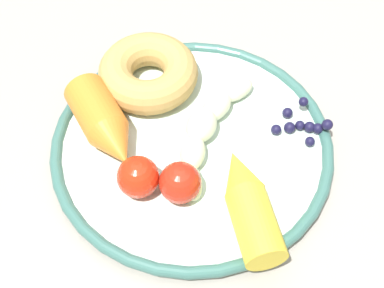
{
  "coord_description": "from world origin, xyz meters",
  "views": [
    {
      "loc": [
        0.02,
        -0.35,
        1.2
      ],
      "look_at": [
        -0.05,
        -0.04,
        0.75
      ],
      "focal_mm": 50.5,
      "sensor_mm": 36.0,
      "label": 1
    }
  ],
  "objects_px": {
    "tomato_mid": "(180,183)",
    "plate": "(192,146)",
    "tomato_near": "(138,177)",
    "carrot_yellow": "(248,203)",
    "blueberry_pile": "(302,125)",
    "donut": "(148,73)",
    "carrot_orange": "(104,125)",
    "dining_table": "(242,173)",
    "banana": "(207,129)"
  },
  "relations": [
    {
      "from": "dining_table",
      "to": "banana",
      "type": "height_order",
      "value": "banana"
    },
    {
      "from": "donut",
      "to": "blueberry_pile",
      "type": "distance_m",
      "value": 0.17
    },
    {
      "from": "banana",
      "to": "carrot_orange",
      "type": "bearing_deg",
      "value": -166.26
    },
    {
      "from": "tomato_near",
      "to": "dining_table",
      "type": "bearing_deg",
      "value": 49.36
    },
    {
      "from": "plate",
      "to": "tomato_mid",
      "type": "xyz_separation_m",
      "value": [
        0.0,
        -0.06,
        0.02
      ]
    },
    {
      "from": "tomato_near",
      "to": "donut",
      "type": "bearing_deg",
      "value": 101.4
    },
    {
      "from": "carrot_yellow",
      "to": "tomato_mid",
      "type": "relative_size",
      "value": 3.01
    },
    {
      "from": "carrot_yellow",
      "to": "tomato_near",
      "type": "distance_m",
      "value": 0.11
    },
    {
      "from": "carrot_orange",
      "to": "banana",
      "type": "bearing_deg",
      "value": 13.74
    },
    {
      "from": "plate",
      "to": "carrot_yellow",
      "type": "bearing_deg",
      "value": -44.52
    },
    {
      "from": "blueberry_pile",
      "to": "tomato_near",
      "type": "distance_m",
      "value": 0.18
    },
    {
      "from": "donut",
      "to": "blueberry_pile",
      "type": "xyz_separation_m",
      "value": [
        0.17,
        -0.03,
        -0.01
      ]
    },
    {
      "from": "carrot_orange",
      "to": "blueberry_pile",
      "type": "xyz_separation_m",
      "value": [
        0.19,
        0.05,
        -0.01
      ]
    },
    {
      "from": "carrot_yellow",
      "to": "tomato_mid",
      "type": "height_order",
      "value": "tomato_mid"
    },
    {
      "from": "donut",
      "to": "tomato_near",
      "type": "distance_m",
      "value": 0.13
    },
    {
      "from": "dining_table",
      "to": "tomato_near",
      "type": "distance_m",
      "value": 0.19
    },
    {
      "from": "plate",
      "to": "donut",
      "type": "bearing_deg",
      "value": 132.98
    },
    {
      "from": "plate",
      "to": "carrot_yellow",
      "type": "xyz_separation_m",
      "value": [
        0.07,
        -0.07,
        0.02
      ]
    },
    {
      "from": "dining_table",
      "to": "carrot_yellow",
      "type": "xyz_separation_m",
      "value": [
        0.01,
        -0.11,
        0.13
      ]
    },
    {
      "from": "carrot_orange",
      "to": "tomato_mid",
      "type": "height_order",
      "value": "carrot_orange"
    },
    {
      "from": "plate",
      "to": "tomato_near",
      "type": "bearing_deg",
      "value": -121.41
    },
    {
      "from": "blueberry_pile",
      "to": "tomato_near",
      "type": "height_order",
      "value": "tomato_near"
    },
    {
      "from": "dining_table",
      "to": "tomato_near",
      "type": "relative_size",
      "value": 27.23
    },
    {
      "from": "carrot_orange",
      "to": "tomato_mid",
      "type": "bearing_deg",
      "value": -28.23
    },
    {
      "from": "carrot_orange",
      "to": "carrot_yellow",
      "type": "height_order",
      "value": "carrot_orange"
    },
    {
      "from": "plate",
      "to": "blueberry_pile",
      "type": "height_order",
      "value": "blueberry_pile"
    },
    {
      "from": "tomato_mid",
      "to": "plate",
      "type": "bearing_deg",
      "value": 91.84
    },
    {
      "from": "plate",
      "to": "carrot_orange",
      "type": "distance_m",
      "value": 0.09
    },
    {
      "from": "carrot_orange",
      "to": "donut",
      "type": "bearing_deg",
      "value": 73.93
    },
    {
      "from": "plate",
      "to": "blueberry_pile",
      "type": "xyz_separation_m",
      "value": [
        0.11,
        0.04,
        0.01
      ]
    },
    {
      "from": "carrot_yellow",
      "to": "blueberry_pile",
      "type": "distance_m",
      "value": 0.12
    },
    {
      "from": "banana",
      "to": "donut",
      "type": "distance_m",
      "value": 0.09
    },
    {
      "from": "dining_table",
      "to": "donut",
      "type": "bearing_deg",
      "value": 168.01
    },
    {
      "from": "carrot_orange",
      "to": "tomato_mid",
      "type": "relative_size",
      "value": 2.71
    },
    {
      "from": "dining_table",
      "to": "blueberry_pile",
      "type": "relative_size",
      "value": 18.12
    },
    {
      "from": "blueberry_pile",
      "to": "carrot_yellow",
      "type": "bearing_deg",
      "value": -109.89
    },
    {
      "from": "tomato_mid",
      "to": "blueberry_pile",
      "type": "bearing_deg",
      "value": 44.17
    },
    {
      "from": "banana",
      "to": "carrot_orange",
      "type": "xyz_separation_m",
      "value": [
        -0.1,
        -0.02,
        0.01
      ]
    },
    {
      "from": "carrot_yellow",
      "to": "blueberry_pile",
      "type": "height_order",
      "value": "carrot_yellow"
    },
    {
      "from": "donut",
      "to": "dining_table",
      "type": "bearing_deg",
      "value": -11.99
    },
    {
      "from": "blueberry_pile",
      "to": "dining_table",
      "type": "bearing_deg",
      "value": 179.04
    },
    {
      "from": "tomato_near",
      "to": "tomato_mid",
      "type": "distance_m",
      "value": 0.04
    },
    {
      "from": "carrot_orange",
      "to": "tomato_near",
      "type": "height_order",
      "value": "carrot_orange"
    },
    {
      "from": "carrot_orange",
      "to": "tomato_near",
      "type": "relative_size",
      "value": 2.68
    },
    {
      "from": "blueberry_pile",
      "to": "tomato_near",
      "type": "relative_size",
      "value": 1.5
    },
    {
      "from": "plate",
      "to": "blueberry_pile",
      "type": "distance_m",
      "value": 0.12
    },
    {
      "from": "tomato_near",
      "to": "tomato_mid",
      "type": "relative_size",
      "value": 1.01
    },
    {
      "from": "plate",
      "to": "carrot_yellow",
      "type": "relative_size",
      "value": 2.4
    },
    {
      "from": "donut",
      "to": "plate",
      "type": "bearing_deg",
      "value": -47.02
    },
    {
      "from": "dining_table",
      "to": "blueberry_pile",
      "type": "xyz_separation_m",
      "value": [
        0.05,
        -0.0,
        0.11
      ]
    }
  ]
}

